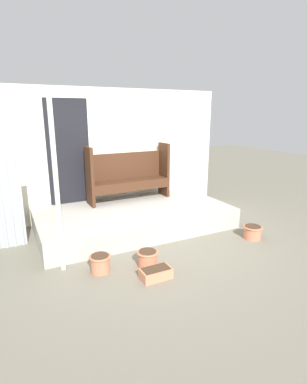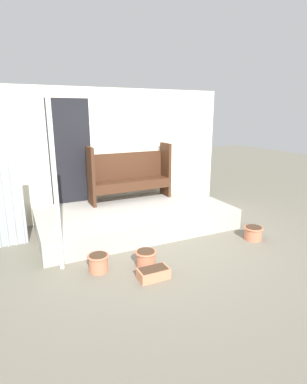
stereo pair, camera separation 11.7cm
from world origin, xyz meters
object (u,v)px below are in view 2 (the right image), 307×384
object	(u,v)px
flower_pot_left	(98,262)
flower_pot_right	(253,233)
support_post	(55,186)
planter_box_rect	(153,273)
bench	(130,173)
flower_pot_middle	(146,258)

from	to	relation	value
flower_pot_left	flower_pot_right	world-z (taller)	flower_pot_left
support_post	flower_pot_left	xyz separation A→B (m)	(0.44, -0.30, -1.05)
flower_pot_right	planter_box_rect	size ratio (longest dim) A/B	0.82
support_post	flower_pot_right	distance (m)	3.34
planter_box_rect	flower_pot_right	bearing A→B (deg)	11.08
support_post	bench	xyz separation A→B (m)	(1.66, 1.63, -0.26)
bench	flower_pot_middle	distance (m)	2.31
flower_pot_middle	planter_box_rect	size ratio (longest dim) A/B	0.76
flower_pot_right	flower_pot_left	bearing A→B (deg)	178.07
flower_pot_middle	planter_box_rect	world-z (taller)	flower_pot_middle
support_post	planter_box_rect	world-z (taller)	support_post
support_post	flower_pot_left	distance (m)	1.18
flower_pot_middle	support_post	bearing A→B (deg)	157.05
flower_pot_left	flower_pot_right	xyz separation A→B (m)	(2.70, -0.09, -0.01)
support_post	flower_pot_right	bearing A→B (deg)	-7.09
bench	flower_pot_left	size ratio (longest dim) A/B	5.63
flower_pot_left	flower_pot_middle	distance (m)	0.66
flower_pot_left	planter_box_rect	xyz separation A→B (m)	(0.60, -0.50, -0.06)
bench	planter_box_rect	size ratio (longest dim) A/B	4.16
bench	support_post	bearing A→B (deg)	-136.98
support_post	flower_pot_middle	bearing A→B (deg)	-22.95
flower_pot_right	bench	bearing A→B (deg)	126.27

